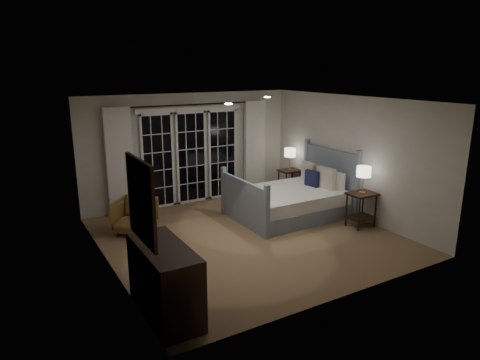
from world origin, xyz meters
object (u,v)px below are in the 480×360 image
lamp_left (364,172)px  lamp_right (290,153)px  nightstand_right (289,178)px  bed (291,200)px  dresser (165,281)px  armchair (135,216)px  nightstand_left (361,204)px

lamp_left → lamp_right: (0.06, 2.42, -0.05)m
nightstand_right → lamp_left: lamp_left is taller
lamp_right → lamp_left: bearing=-91.4°
lamp_left → bed: bearing=122.7°
nightstand_right → lamp_right: size_ratio=1.22×
dresser → armchair: bearing=80.3°
dresser → lamp_right: bearing=37.3°
bed → nightstand_right: 1.47m
lamp_left → armchair: 4.45m
bed → lamp_right: bearing=54.9°
bed → lamp_right: bed is taller
bed → nightstand_left: size_ratio=3.32×
lamp_right → armchair: (-3.99, -0.48, -0.73)m
nightstand_right → nightstand_left: bearing=-91.4°
lamp_left → dresser: lamp_left is taller
nightstand_right → lamp_right: (0.00, 0.00, 0.64)m
armchair → lamp_right: bearing=49.4°
nightstand_right → armchair: 4.02m
nightstand_right → lamp_right: bearing=45.0°
lamp_left → dresser: (-4.43, -1.00, -0.64)m
lamp_right → armchair: bearing=-173.1°
lamp_left → armchair: size_ratio=0.74×
nightstand_left → dresser: bearing=-167.2°
armchair → dresser: dresser is taller
nightstand_right → dresser: (-4.49, -3.43, 0.04)m
nightstand_left → bed: bearing=122.7°
bed → nightstand_right: (0.85, 1.20, 0.09)m
nightstand_left → nightstand_right: bearing=88.6°
nightstand_right → dresser: bearing=-142.7°
nightstand_left → armchair: nightstand_left is taller
armchair → bed: bearing=29.6°
nightstand_left → armchair: bearing=153.7°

